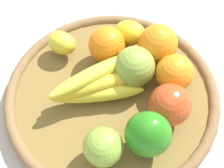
{
  "coord_description": "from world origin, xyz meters",
  "views": [
    {
      "loc": [
        -0.17,
        -0.27,
        0.53
      ],
      "look_at": [
        0.0,
        0.0,
        0.05
      ],
      "focal_mm": 50.22,
      "sensor_mm": 36.0,
      "label": 1
    }
  ],
  "objects_px": {
    "lemon_0": "(62,43)",
    "orange_0": "(174,73)",
    "orange_1": "(158,44)",
    "banana_bunch": "(95,85)",
    "apple_1": "(170,105)",
    "apple_2": "(103,147)",
    "bell_pepper": "(148,134)",
    "lemon_1": "(130,33)",
    "apple_0": "(134,66)",
    "orange_2": "(107,45)"
  },
  "relations": [
    {
      "from": "apple_1",
      "to": "orange_0",
      "type": "bearing_deg",
      "value": 44.2
    },
    {
      "from": "lemon_0",
      "to": "orange_0",
      "type": "bearing_deg",
      "value": -53.69
    },
    {
      "from": "orange_1",
      "to": "lemon_0",
      "type": "distance_m",
      "value": 0.19
    },
    {
      "from": "bell_pepper",
      "to": "orange_0",
      "type": "bearing_deg",
      "value": -105.22
    },
    {
      "from": "apple_2",
      "to": "orange_0",
      "type": "bearing_deg",
      "value": 15.32
    },
    {
      "from": "apple_0",
      "to": "bell_pepper",
      "type": "bearing_deg",
      "value": -116.07
    },
    {
      "from": "orange_1",
      "to": "apple_0",
      "type": "bearing_deg",
      "value": -163.82
    },
    {
      "from": "apple_1",
      "to": "apple_0",
      "type": "height_order",
      "value": "apple_0"
    },
    {
      "from": "apple_2",
      "to": "apple_1",
      "type": "bearing_deg",
      "value": 0.75
    },
    {
      "from": "orange_1",
      "to": "apple_2",
      "type": "xyz_separation_m",
      "value": [
        -0.2,
        -0.12,
        -0.01
      ]
    },
    {
      "from": "apple_0",
      "to": "orange_0",
      "type": "xyz_separation_m",
      "value": [
        0.05,
        -0.05,
        -0.0
      ]
    },
    {
      "from": "orange_0",
      "to": "orange_1",
      "type": "bearing_deg",
      "value": 78.24
    },
    {
      "from": "apple_1",
      "to": "bell_pepper",
      "type": "bearing_deg",
      "value": -158.24
    },
    {
      "from": "orange_2",
      "to": "bell_pepper",
      "type": "bearing_deg",
      "value": -103.36
    },
    {
      "from": "banana_bunch",
      "to": "apple_2",
      "type": "bearing_deg",
      "value": -114.67
    },
    {
      "from": "apple_0",
      "to": "lemon_1",
      "type": "distance_m",
      "value": 0.1
    },
    {
      "from": "orange_1",
      "to": "lemon_1",
      "type": "distance_m",
      "value": 0.07
    },
    {
      "from": "apple_0",
      "to": "orange_0",
      "type": "bearing_deg",
      "value": -42.0
    },
    {
      "from": "banana_bunch",
      "to": "lemon_0",
      "type": "distance_m",
      "value": 0.13
    },
    {
      "from": "lemon_0",
      "to": "orange_0",
      "type": "distance_m",
      "value": 0.23
    },
    {
      "from": "apple_0",
      "to": "orange_0",
      "type": "height_order",
      "value": "apple_0"
    },
    {
      "from": "bell_pepper",
      "to": "banana_bunch",
      "type": "height_order",
      "value": "bell_pepper"
    },
    {
      "from": "apple_0",
      "to": "apple_2",
      "type": "distance_m",
      "value": 0.16
    },
    {
      "from": "lemon_1",
      "to": "orange_0",
      "type": "distance_m",
      "value": 0.13
    },
    {
      "from": "lemon_0",
      "to": "lemon_1",
      "type": "relative_size",
      "value": 0.93
    },
    {
      "from": "apple_2",
      "to": "apple_0",
      "type": "bearing_deg",
      "value": 37.67
    },
    {
      "from": "apple_2",
      "to": "orange_0",
      "type": "height_order",
      "value": "orange_0"
    },
    {
      "from": "apple_1",
      "to": "apple_2",
      "type": "relative_size",
      "value": 1.13
    },
    {
      "from": "orange_2",
      "to": "banana_bunch",
      "type": "bearing_deg",
      "value": -135.68
    },
    {
      "from": "lemon_0",
      "to": "orange_0",
      "type": "relative_size",
      "value": 0.88
    },
    {
      "from": "banana_bunch",
      "to": "lemon_0",
      "type": "relative_size",
      "value": 2.92
    },
    {
      "from": "lemon_1",
      "to": "apple_2",
      "type": "xyz_separation_m",
      "value": [
        -0.18,
        -0.18,
        0.01
      ]
    },
    {
      "from": "orange_2",
      "to": "apple_1",
      "type": "height_order",
      "value": "apple_1"
    },
    {
      "from": "orange_2",
      "to": "apple_1",
      "type": "bearing_deg",
      "value": -83.77
    },
    {
      "from": "orange_1",
      "to": "banana_bunch",
      "type": "bearing_deg",
      "value": -175.94
    },
    {
      "from": "apple_1",
      "to": "apple_2",
      "type": "distance_m",
      "value": 0.13
    },
    {
      "from": "lemon_1",
      "to": "apple_2",
      "type": "relative_size",
      "value": 1.01
    },
    {
      "from": "banana_bunch",
      "to": "lemon_0",
      "type": "bearing_deg",
      "value": 90.94
    },
    {
      "from": "orange_2",
      "to": "banana_bunch",
      "type": "xyz_separation_m",
      "value": [
        -0.06,
        -0.06,
        -0.01
      ]
    },
    {
      "from": "bell_pepper",
      "to": "orange_1",
      "type": "xyz_separation_m",
      "value": [
        0.13,
        0.14,
        -0.01
      ]
    },
    {
      "from": "bell_pepper",
      "to": "lemon_1",
      "type": "xyz_separation_m",
      "value": [
        0.11,
        0.21,
        -0.02
      ]
    },
    {
      "from": "apple_1",
      "to": "orange_1",
      "type": "distance_m",
      "value": 0.13
    },
    {
      "from": "apple_1",
      "to": "orange_0",
      "type": "xyz_separation_m",
      "value": [
        0.05,
        0.05,
        -0.0
      ]
    },
    {
      "from": "orange_2",
      "to": "lemon_0",
      "type": "xyz_separation_m",
      "value": [
        -0.07,
        0.06,
        -0.01
      ]
    },
    {
      "from": "orange_2",
      "to": "lemon_1",
      "type": "bearing_deg",
      "value": 9.13
    },
    {
      "from": "bell_pepper",
      "to": "apple_1",
      "type": "height_order",
      "value": "bell_pepper"
    },
    {
      "from": "orange_1",
      "to": "orange_0",
      "type": "xyz_separation_m",
      "value": [
        -0.01,
        -0.07,
        -0.0
      ]
    },
    {
      "from": "orange_2",
      "to": "orange_0",
      "type": "bearing_deg",
      "value": -60.71
    },
    {
      "from": "banana_bunch",
      "to": "orange_0",
      "type": "relative_size",
      "value": 2.56
    },
    {
      "from": "orange_1",
      "to": "apple_2",
      "type": "distance_m",
      "value": 0.23
    }
  ]
}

